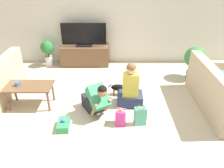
% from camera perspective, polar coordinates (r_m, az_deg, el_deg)
% --- Properties ---
extents(ground_plane, '(16.00, 16.00, 0.00)m').
position_cam_1_polar(ground_plane, '(4.35, -2.67, -7.58)').
color(ground_plane, beige).
extents(wall_back, '(8.40, 0.06, 2.60)m').
position_cam_1_polar(wall_back, '(6.26, -1.99, 17.07)').
color(wall_back, beige).
rests_on(wall_back, ground_plane).
extents(sofa_right, '(0.93, 1.91, 0.88)m').
position_cam_1_polar(sofa_right, '(4.87, 26.68, -2.33)').
color(sofa_right, tan).
rests_on(sofa_right, ground_plane).
extents(coffee_table, '(0.93, 0.51, 0.47)m').
position_cam_1_polar(coffee_table, '(4.65, -20.93, -1.05)').
color(coffee_table, brown).
rests_on(coffee_table, ground_plane).
extents(tv_console, '(1.35, 0.42, 0.57)m').
position_cam_1_polar(tv_console, '(6.32, -7.20, 7.35)').
color(tv_console, brown).
rests_on(tv_console, ground_plane).
extents(tv, '(1.22, 0.20, 0.64)m').
position_cam_1_polar(tv, '(6.14, -7.53, 12.29)').
color(tv, black).
rests_on(tv, tv_console).
extents(potted_plant_corner_right, '(0.52, 0.52, 0.82)m').
position_cam_1_polar(potted_plant_corner_right, '(5.79, 20.66, 6.09)').
color(potted_plant_corner_right, '#336B84').
rests_on(potted_plant_corner_right, ground_plane).
extents(potted_plant_back_left, '(0.38, 0.38, 0.74)m').
position_cam_1_polar(potted_plant_back_left, '(6.42, -16.58, 8.50)').
color(potted_plant_back_left, beige).
rests_on(potted_plant_back_left, ground_plane).
extents(person_kneeling, '(0.64, 0.79, 0.75)m').
position_cam_1_polar(person_kneeling, '(4.17, -4.33, -3.99)').
color(person_kneeling, '#23232D').
rests_on(person_kneeling, ground_plane).
extents(person_sitting, '(0.54, 0.49, 0.96)m').
position_cam_1_polar(person_sitting, '(4.42, 4.65, -1.50)').
color(person_sitting, '#283351').
rests_on(person_sitting, ground_plane).
extents(dog, '(0.54, 0.19, 0.28)m').
position_cam_1_polar(dog, '(4.82, 2.26, -0.96)').
color(dog, black).
rests_on(dog, ground_plane).
extents(gift_box_a, '(0.20, 0.20, 0.36)m').
position_cam_1_polar(gift_box_a, '(3.99, 2.16, -8.65)').
color(gift_box_a, '#CC3389').
rests_on(gift_box_a, ground_plane).
extents(gift_box_b, '(0.22, 0.36, 0.19)m').
position_cam_1_polar(gift_box_b, '(4.04, -12.65, -10.36)').
color(gift_box_b, '#2D934C').
rests_on(gift_box_b, ground_plane).
extents(gift_bag_a, '(0.23, 0.15, 0.38)m').
position_cam_1_polar(gift_bag_a, '(3.99, 7.26, -8.29)').
color(gift_bag_a, '#4CA384').
rests_on(gift_bag_a, ground_plane).
extents(mug, '(0.12, 0.08, 0.09)m').
position_cam_1_polar(mug, '(4.67, -23.71, -0.02)').
color(mug, '#386BAD').
rests_on(mug, coffee_table).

